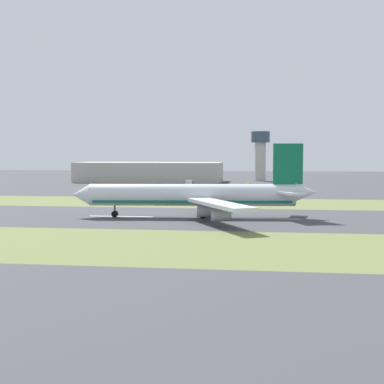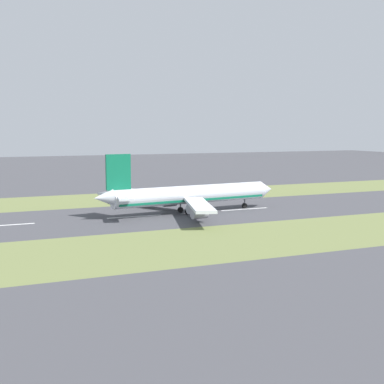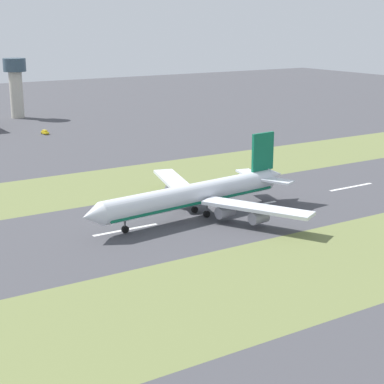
% 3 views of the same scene
% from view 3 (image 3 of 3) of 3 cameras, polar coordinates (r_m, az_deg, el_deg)
% --- Properties ---
extents(ground_plane, '(800.00, 800.00, 0.00)m').
position_cam_3_polar(ground_plane, '(172.58, -0.19, -2.29)').
color(ground_plane, '#424247').
extents(grass_median_west, '(40.00, 600.00, 0.01)m').
position_cam_3_polar(grass_median_west, '(138.83, 9.84, -6.95)').
color(grass_median_west, olive).
rests_on(grass_median_west, ground).
extents(grass_median_east, '(40.00, 600.00, 0.01)m').
position_cam_3_polar(grass_median_east, '(210.59, -6.74, 0.82)').
color(grass_median_east, olive).
rests_on(grass_median_east, ground).
extents(centreline_dash_near, '(1.20, 18.00, 0.01)m').
position_cam_3_polar(centreline_dash_near, '(210.13, 13.96, 0.44)').
color(centreline_dash_near, silver).
rests_on(centreline_dash_near, ground).
extents(centreline_dash_mid, '(1.20, 18.00, 0.01)m').
position_cam_3_polar(centreline_dash_mid, '(184.02, 5.28, -1.24)').
color(centreline_dash_mid, silver).
rests_on(centreline_dash_mid, ground).
extents(centreline_dash_far, '(1.20, 18.00, 0.01)m').
position_cam_3_polar(centreline_dash_far, '(163.63, -5.91, -3.35)').
color(centreline_dash_far, silver).
rests_on(centreline_dash_far, ground).
extents(airplane_main_jet, '(63.80, 67.21, 20.20)m').
position_cam_3_polar(airplane_main_jet, '(172.52, 0.50, -0.21)').
color(airplane_main_jet, silver).
rests_on(airplane_main_jet, ground).
extents(control_tower, '(12.00, 12.00, 31.72)m').
position_cam_3_polar(control_tower, '(359.53, -15.41, 9.46)').
color(control_tower, '#BCB7A8').
rests_on(control_tower, ground).
extents(apron_car, '(4.65, 2.63, 2.03)m').
position_cam_3_polar(apron_car, '(305.74, -12.94, 5.20)').
color(apron_car, gold).
rests_on(apron_car, ground).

